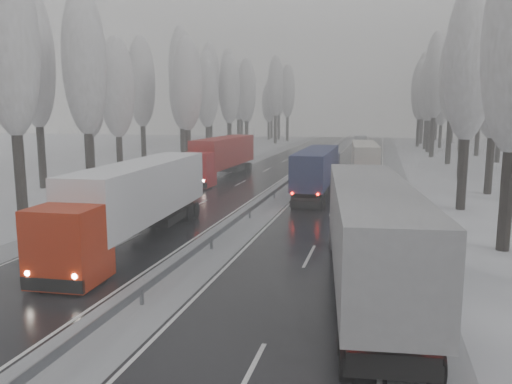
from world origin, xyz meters
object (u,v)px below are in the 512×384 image
at_px(truck_cream_box, 364,158).
at_px(truck_red_white, 135,198).
at_px(truck_blue_box, 318,168).
at_px(box_truck_distant, 360,142).
at_px(truck_red_red, 221,155).
at_px(truck_grey_tarp, 368,227).

relative_size(truck_cream_box, truck_red_white, 0.89).
height_order(truck_blue_box, truck_cream_box, truck_blue_box).
height_order(box_truck_distant, truck_red_red, truck_red_red).
xyz_separation_m(truck_cream_box, box_truck_distant, (-2.22, 41.58, -0.88)).
relative_size(truck_blue_box, box_truck_distant, 2.08).
relative_size(box_truck_distant, truck_red_white, 0.44).
relative_size(truck_blue_box, truck_red_red, 0.92).
height_order(truck_cream_box, truck_red_white, truck_red_white).
relative_size(truck_blue_box, truck_red_white, 0.91).
relative_size(truck_red_white, truck_red_red, 1.01).
distance_m(truck_cream_box, truck_red_white, 32.41).
xyz_separation_m(box_truck_distant, truck_red_red, (-12.78, -45.14, 1.16)).
xyz_separation_m(truck_blue_box, truck_cream_box, (3.52, 11.51, -0.06)).
bearing_deg(truck_red_red, box_truck_distant, 75.15).
distance_m(truck_grey_tarp, box_truck_distant, 76.30).
bearing_deg(truck_grey_tarp, truck_blue_box, 95.21).
relative_size(truck_blue_box, truck_cream_box, 1.02).
distance_m(truck_grey_tarp, truck_blue_box, 23.64).
xyz_separation_m(truck_red_white, truck_red_red, (-3.83, 26.86, -0.01)).
distance_m(truck_blue_box, truck_red_white, 20.40).
height_order(truck_blue_box, box_truck_distant, truck_blue_box).
distance_m(truck_cream_box, box_truck_distant, 41.64).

